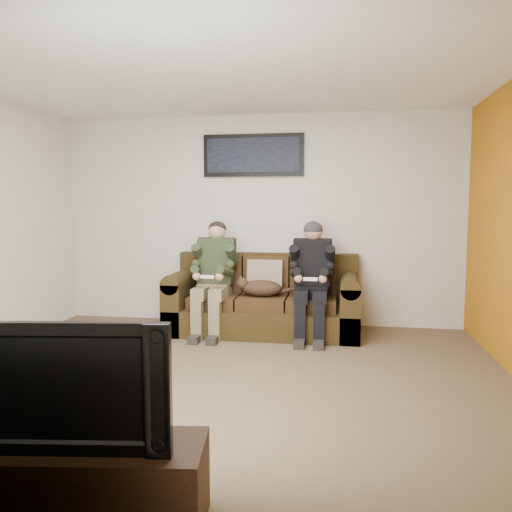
% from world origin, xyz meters
% --- Properties ---
extents(floor, '(5.00, 5.00, 0.00)m').
position_xyz_m(floor, '(0.00, 0.00, 0.00)').
color(floor, brown).
rests_on(floor, ground).
extents(ceiling, '(5.00, 5.00, 0.00)m').
position_xyz_m(ceiling, '(0.00, 0.00, 2.60)').
color(ceiling, silver).
rests_on(ceiling, ground).
extents(wall_back, '(5.00, 0.00, 5.00)m').
position_xyz_m(wall_back, '(0.00, 2.25, 1.30)').
color(wall_back, beige).
rests_on(wall_back, ground).
extents(wall_front, '(5.00, 0.00, 5.00)m').
position_xyz_m(wall_front, '(0.00, -2.25, 1.30)').
color(wall_front, beige).
rests_on(wall_front, ground).
extents(sofa, '(2.19, 0.95, 0.90)m').
position_xyz_m(sofa, '(0.14, 1.83, 0.34)').
color(sofa, '#34260F').
rests_on(sofa, ground).
extents(throw_pillow, '(0.42, 0.20, 0.42)m').
position_xyz_m(throw_pillow, '(0.14, 1.87, 0.64)').
color(throw_pillow, '#90765E').
rests_on(throw_pillow, sofa).
extents(throw_blanket, '(0.45, 0.22, 0.08)m').
position_xyz_m(throw_blanket, '(-0.53, 2.10, 0.90)').
color(throw_blanket, tan).
rests_on(throw_blanket, sofa).
extents(person_left, '(0.51, 0.87, 1.29)m').
position_xyz_m(person_left, '(-0.43, 1.64, 0.73)').
color(person_left, olive).
rests_on(person_left, sofa).
extents(person_right, '(0.51, 0.86, 1.30)m').
position_xyz_m(person_right, '(0.70, 1.65, 0.73)').
color(person_right, black).
rests_on(person_right, sofa).
extents(cat, '(0.66, 0.26, 0.24)m').
position_xyz_m(cat, '(0.11, 1.66, 0.54)').
color(cat, '#4C321D').
rests_on(cat, sofa).
extents(framed_poster, '(1.25, 0.05, 0.52)m').
position_xyz_m(framed_poster, '(-0.06, 2.22, 2.10)').
color(framed_poster, black).
rests_on(framed_poster, wall_back).
extents(tv_stand, '(1.30, 0.56, 0.39)m').
position_xyz_m(tv_stand, '(-0.23, -1.95, 0.20)').
color(tv_stand, '#301E10').
rests_on(tv_stand, ground).
extents(television, '(1.02, 0.26, 0.58)m').
position_xyz_m(television, '(-0.23, -1.95, 0.68)').
color(television, black).
rests_on(television, tv_stand).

